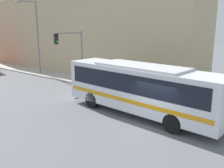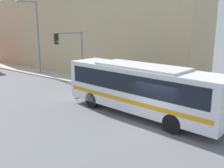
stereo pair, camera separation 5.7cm
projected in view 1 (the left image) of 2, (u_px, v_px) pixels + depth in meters
The scene contains 8 objects.
ground_plane at pixel (156, 127), 13.87m from camera, with size 120.00×120.00×0.00m, color slate.
sidewalk at pixel (32, 71), 30.28m from camera, with size 2.62×70.00×0.14m.
building_facade at pixel (74, 34), 30.74m from camera, with size 6.00×31.84×8.77m.
city_bus at pixel (140, 86), 15.32m from camera, with size 3.28×10.67×3.17m.
fire_hydrant at pixel (126, 85), 20.96m from camera, with size 0.27×0.37×0.85m.
traffic_light_pole at pixel (72, 48), 22.67m from camera, with size 3.28×0.35×4.83m.
parking_meter at pixel (85, 73), 23.74m from camera, with size 0.14×0.14×1.35m.
street_lamp at pixel (35, 32), 27.23m from camera, with size 2.48×0.28×7.87m.
Camera 1 is at (-11.70, -6.04, 5.53)m, focal length 40.00 mm.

